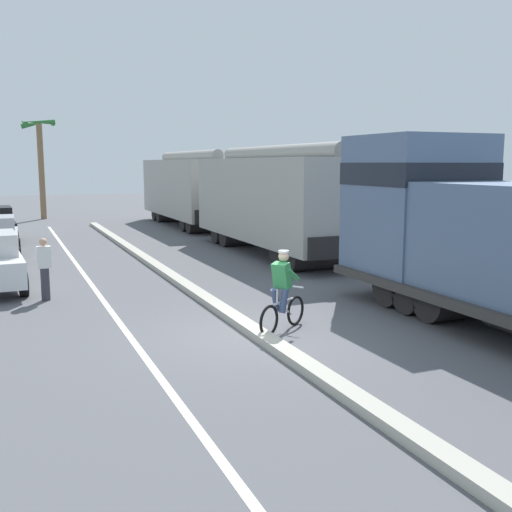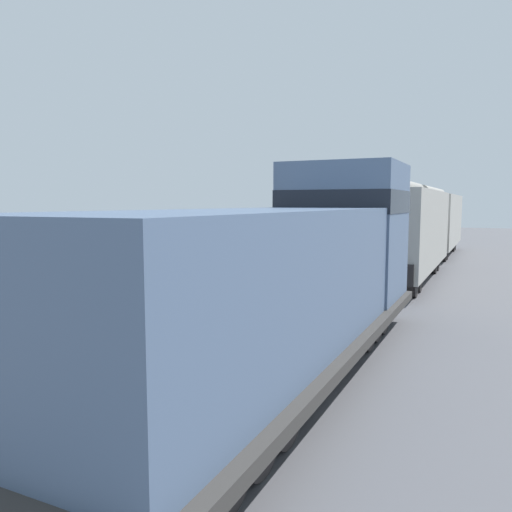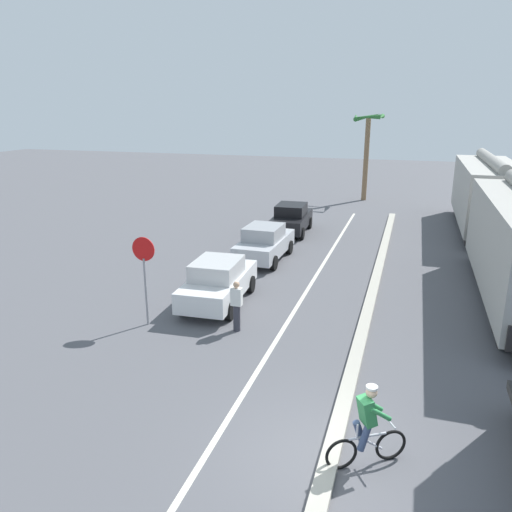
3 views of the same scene
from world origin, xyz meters
The scene contains 8 objects.
ground_plane centered at (0.00, 0.00, 0.00)m, with size 120.00×120.00×0.00m, color #56565B.
median_curb centered at (0.00, 6.00, 0.08)m, with size 0.36×36.00×0.16m, color #B2AD9E.
lane_stripe centered at (-2.40, 6.00, 0.00)m, with size 0.14×36.00×0.01m, color silver.
hopper_car_lead centered at (5.04, 10.02, 2.08)m, with size 2.90×10.60×4.18m.
hopper_car_middle centered at (5.04, 21.62, 2.08)m, with size 2.90×10.60×4.18m.
cyclist centered at (0.66, 0.06, 0.82)m, with size 1.47×0.97×1.71m.
palm_tree_near centered at (-2.36, 29.21, 4.45)m, with size 2.22×2.26×6.34m.
pedestrian_by_cars centered at (-3.75, 5.02, 0.85)m, with size 0.34×0.22×1.62m.
Camera 1 is at (-4.60, -11.01, 3.50)m, focal length 42.00 mm.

